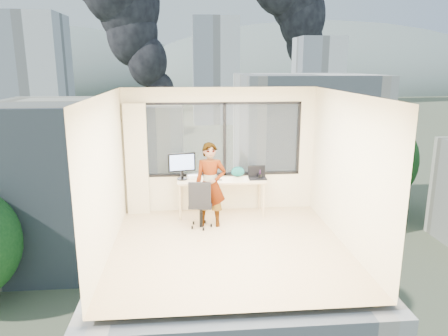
{
  "coord_description": "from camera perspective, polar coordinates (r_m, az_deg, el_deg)",
  "views": [
    {
      "loc": [
        -0.68,
        -6.7,
        3.06
      ],
      "look_at": [
        0.0,
        1.0,
        1.15
      ],
      "focal_mm": 33.92,
      "sensor_mm": 36.0,
      "label": 1
    }
  ],
  "objects": [
    {
      "name": "hill_b",
      "position": [
        342.29,
        12.25,
        10.69
      ],
      "size": [
        300.0,
        220.0,
        96.0
      ],
      "primitive_type": "ellipsoid",
      "color": "slate",
      "rests_on": "exterior_ground"
    },
    {
      "name": "hill_a",
      "position": [
        348.22,
        -25.5,
        9.72
      ],
      "size": [
        288.0,
        216.0,
        90.0
      ],
      "primitive_type": "ellipsoid",
      "color": "slate",
      "rests_on": "exterior_ground"
    },
    {
      "name": "person",
      "position": [
        8.07,
        -1.84,
        -2.29
      ],
      "size": [
        0.63,
        0.44,
        1.63
      ],
      "primitive_type": "imported",
      "rotation": [
        0.0,
        0.0,
        -0.1
      ],
      "color": "#2D2D33",
      "rests_on": "floor"
    },
    {
      "name": "curtain",
      "position": [
        8.85,
        -11.68,
        1.12
      ],
      "size": [
        0.45,
        0.14,
        2.3
      ],
      "primitive_type": "cube",
      "color": "beige",
      "rests_on": "floor"
    },
    {
      "name": "near_bldg_a",
      "position": [
        38.95,
        -17.23,
        -1.75
      ],
      "size": [
        16.0,
        12.0,
        14.0
      ],
      "primitive_type": "cube",
      "color": "beige",
      "rests_on": "exterior_ground"
    },
    {
      "name": "wall_left",
      "position": [
        7.05,
        -15.67,
        -1.1
      ],
      "size": [
        0.01,
        4.0,
        2.6
      ],
      "primitive_type": "cube",
      "color": "#F6EBBE",
      "rests_on": "ground"
    },
    {
      "name": "desk",
      "position": [
        8.81,
        -0.38,
        -3.87
      ],
      "size": [
        1.8,
        0.6,
        0.75
      ],
      "primitive_type": "cube",
      "color": "beige",
      "rests_on": "floor"
    },
    {
      "name": "game_console",
      "position": [
        8.84,
        -4.03,
        -1.07
      ],
      "size": [
        0.33,
        0.29,
        0.07
      ],
      "primitive_type": "cube",
      "rotation": [
        0.0,
        0.0,
        0.22
      ],
      "color": "white",
      "rests_on": "desk"
    },
    {
      "name": "ceiling",
      "position": [
        6.75,
        0.76,
        9.98
      ],
      "size": [
        4.0,
        4.0,
        0.01
      ],
      "primitive_type": "cube",
      "color": "white",
      "rests_on": "ground"
    },
    {
      "name": "pen_cup",
      "position": [
        8.75,
        4.87,
        -1.16
      ],
      "size": [
        0.09,
        0.09,
        0.1
      ],
      "primitive_type": "cylinder",
      "rotation": [
        0.0,
        0.0,
        -0.13
      ],
      "color": "black",
      "rests_on": "desk"
    },
    {
      "name": "far_tower_b",
      "position": [
        127.01,
        -1.19,
        12.92
      ],
      "size": [
        13.0,
        13.0,
        30.0
      ],
      "primitive_type": "cube",
      "color": "silver",
      "rests_on": "exterior_ground"
    },
    {
      "name": "far_tower_d",
      "position": [
        167.66,
        -26.25,
        10.39
      ],
      "size": [
        16.0,
        14.0,
        22.0
      ],
      "primitive_type": "cube",
      "color": "silver",
      "rests_on": "exterior_ground"
    },
    {
      "name": "handbag",
      "position": [
        8.89,
        1.87,
        -0.48
      ],
      "size": [
        0.3,
        0.2,
        0.21
      ],
      "primitive_type": "ellipsoid",
      "rotation": [
        0.0,
        0.0,
        0.24
      ],
      "color": "#0B4339",
      "rests_on": "desk"
    },
    {
      "name": "chair",
      "position": [
        8.09,
        -3.15,
        -4.73
      ],
      "size": [
        0.55,
        0.55,
        0.97
      ],
      "primitive_type": null,
      "rotation": [
        0.0,
        0.0,
        -0.13
      ],
      "color": "black",
      "rests_on": "floor"
    },
    {
      "name": "far_tower_a",
      "position": [
        107.38,
        -24.19,
        11.04
      ],
      "size": [
        14.0,
        14.0,
        28.0
      ],
      "primitive_type": "cube",
      "color": "silver",
      "rests_on": "exterior_ground"
    },
    {
      "name": "floor",
      "position": [
        7.4,
        0.7,
        -10.56
      ],
      "size": [
        4.0,
        4.0,
        0.01
      ],
      "primitive_type": "cube",
      "color": "#D7B58C",
      "rests_on": "ground"
    },
    {
      "name": "monitor",
      "position": [
        8.66,
        -5.7,
        0.26
      ],
      "size": [
        0.57,
        0.24,
        0.56
      ],
      "primitive_type": null,
      "rotation": [
        0.0,
        0.0,
        0.22
      ],
      "color": "black",
      "rests_on": "desk"
    },
    {
      "name": "smoke_plume_b",
      "position": [
        186.81,
        13.19,
        20.87
      ],
      "size": [
        30.0,
        18.0,
        70.0
      ],
      "primitive_type": null,
      "color": "black",
      "rests_on": "exterior_ground"
    },
    {
      "name": "exterior_ground",
      "position": [
        127.84,
        -4.75,
        6.14
      ],
      "size": [
        400.0,
        400.0,
        0.04
      ],
      "primitive_type": "cube",
      "color": "#515B3D",
      "rests_on": "ground"
    },
    {
      "name": "wall_front",
      "position": [
        5.06,
        3.02,
        -6.46
      ],
      "size": [
        4.0,
        0.01,
        2.6
      ],
      "primitive_type": "cube",
      "color": "#F6EBBE",
      "rests_on": "ground"
    },
    {
      "name": "tree_c",
      "position": [
        53.3,
        20.27,
        -0.1
      ],
      "size": [
        8.4,
        8.4,
        10.0
      ],
      "primitive_type": null,
      "color": "#1B511D",
      "rests_on": "exterior_ground"
    },
    {
      "name": "window_wall",
      "position": [
        8.86,
        -0.25,
        3.9
      ],
      "size": [
        3.3,
        0.16,
        1.55
      ],
      "primitive_type": null,
      "color": "black",
      "rests_on": "ground"
    },
    {
      "name": "near_bldg_b",
      "position": [
        47.34,
        10.58,
        2.58
      ],
      "size": [
        14.0,
        13.0,
        16.0
      ],
      "primitive_type": "cube",
      "color": "white",
      "rests_on": "exterior_ground"
    },
    {
      "name": "wall_right",
      "position": [
        7.43,
        16.27,
        -0.39
      ],
      "size": [
        0.01,
        4.0,
        2.6
      ],
      "primitive_type": "cube",
      "color": "#F6EBBE",
      "rests_on": "ground"
    },
    {
      "name": "tree_b",
      "position": [
        28.1,
        5.19,
        -12.75
      ],
      "size": [
        7.6,
        7.6,
        9.0
      ],
      "primitive_type": null,
      "color": "#1B511D",
      "rests_on": "exterior_ground"
    },
    {
      "name": "cellphone",
      "position": [
        8.63,
        -0.63,
        -1.61
      ],
      "size": [
        0.11,
        0.06,
        0.01
      ],
      "primitive_type": "cube",
      "rotation": [
        0.0,
        0.0,
        -0.16
      ],
      "color": "black",
      "rests_on": "desk"
    },
    {
      "name": "far_tower_c",
      "position": [
        153.7,
        12.49,
        12.02
      ],
      "size": [
        15.0,
        15.0,
        26.0
      ],
      "primitive_type": "cube",
      "color": "silver",
      "rests_on": "exterior_ground"
    },
    {
      "name": "laptop",
      "position": [
        8.72,
        4.57,
        -0.73
      ],
      "size": [
        0.36,
        0.38,
        0.23
      ],
      "primitive_type": null,
      "rotation": [
        0.0,
        0.0,
        0.0
      ],
      "color": "black",
      "rests_on": "desk"
    }
  ]
}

